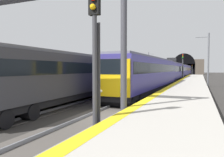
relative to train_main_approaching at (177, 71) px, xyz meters
name	(u,v)px	position (x,y,z in m)	size (l,w,h in m)	color
ground_plane	(103,117)	(-42.28, 0.00, -2.26)	(320.00, 320.00, 0.00)	#302D2B
platform_right	(176,113)	(-42.28, -4.03, -1.73)	(112.00, 3.64, 1.06)	#ADA89E
platform_right_edge_strip	(145,101)	(-42.28, -2.46, -1.20)	(112.00, 0.50, 0.01)	yellow
track_main_line	(103,116)	(-42.28, 0.00, -2.22)	(160.00, 3.13, 0.21)	#4C4742
track_adjacent_line	(42,110)	(-42.28, 4.37, -2.22)	(160.00, 2.60, 0.21)	#383533
train_main_approaching	(177,71)	(0.00, 0.00, 0.00)	(80.57, 3.32, 4.85)	navy
train_adjacent_platform	(140,72)	(-17.12, 4.37, 0.01)	(60.68, 3.11, 4.83)	#333338
railway_signal_near	(95,58)	(-46.93, -1.78, 0.86)	(0.39, 0.38, 5.34)	#38383D
railway_signal_mid	(183,65)	(-6.22, -1.78, 1.24)	(0.39, 0.38, 5.85)	#38383D
railway_signal_far	(192,69)	(50.63, -1.78, 0.40)	(0.39, 0.38, 4.48)	#4C4C54
overhead_signal_gantry	(46,15)	(-44.53, 2.18, 3.22)	(0.70, 8.67, 7.28)	#3F3F47
tunnel_portal	(184,67)	(58.11, 2.18, 1.37)	(2.78, 18.07, 10.12)	#51473D
catenary_mast_near	(208,59)	(-18.35, -6.22, 1.86)	(0.22, 1.95, 8.04)	#595B60
catenary_mast_far	(149,64)	(17.42, 10.59, 1.92)	(0.22, 1.91, 8.16)	#595B60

